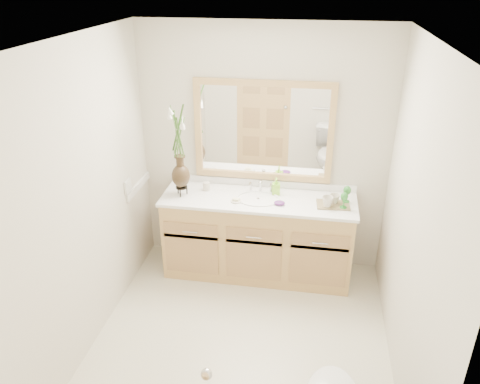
% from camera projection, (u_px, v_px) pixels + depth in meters
% --- Properties ---
extents(floor, '(2.60, 2.60, 0.00)m').
position_uv_depth(floor, '(241.00, 341.00, 3.88)').
color(floor, beige).
rests_on(floor, ground).
extents(ceiling, '(2.40, 2.60, 0.02)m').
position_uv_depth(ceiling, '(241.00, 41.00, 2.84)').
color(ceiling, white).
rests_on(ceiling, wall_back).
extents(wall_back, '(2.40, 0.02, 2.40)m').
position_uv_depth(wall_back, '(263.00, 151.00, 4.51)').
color(wall_back, beige).
rests_on(wall_back, floor).
extents(wall_front, '(2.40, 0.02, 2.40)m').
position_uv_depth(wall_front, '(196.00, 344.00, 2.20)').
color(wall_front, beige).
rests_on(wall_front, floor).
extents(wall_left, '(0.02, 2.60, 2.40)m').
position_uv_depth(wall_left, '(85.00, 202.00, 3.54)').
color(wall_left, beige).
rests_on(wall_left, floor).
extents(wall_right, '(0.02, 2.60, 2.40)m').
position_uv_depth(wall_right, '(415.00, 228.00, 3.18)').
color(wall_right, beige).
rests_on(wall_right, floor).
extents(vanity, '(1.80, 0.55, 0.80)m').
position_uv_depth(vanity, '(258.00, 237.00, 4.61)').
color(vanity, tan).
rests_on(vanity, floor).
extents(counter, '(1.84, 0.57, 0.03)m').
position_uv_depth(counter, '(258.00, 200.00, 4.43)').
color(counter, white).
rests_on(counter, vanity).
extents(sink, '(0.38, 0.34, 0.23)m').
position_uv_depth(sink, '(258.00, 204.00, 4.43)').
color(sink, white).
rests_on(sink, counter).
extents(mirror, '(1.32, 0.04, 0.97)m').
position_uv_depth(mirror, '(263.00, 131.00, 4.40)').
color(mirror, white).
rests_on(mirror, wall_back).
extents(switch_plate, '(0.02, 0.12, 0.12)m').
position_uv_depth(switch_plate, '(128.00, 186.00, 4.31)').
color(switch_plate, white).
rests_on(switch_plate, wall_left).
extents(door, '(0.80, 0.03, 2.00)m').
position_uv_depth(door, '(140.00, 365.00, 2.35)').
color(door, tan).
rests_on(door, floor).
extents(flower_vase, '(0.20, 0.20, 0.83)m').
position_uv_depth(flower_vase, '(179.00, 139.00, 4.24)').
color(flower_vase, black).
rests_on(flower_vase, counter).
extents(tumbler, '(0.06, 0.06, 0.08)m').
position_uv_depth(tumbler, '(206.00, 186.00, 4.56)').
color(tumbler, beige).
rests_on(tumbler, counter).
extents(soap_dish, '(0.10, 0.10, 0.03)m').
position_uv_depth(soap_dish, '(236.00, 201.00, 4.35)').
color(soap_dish, beige).
rests_on(soap_dish, counter).
extents(soap_bottle, '(0.08, 0.08, 0.15)m').
position_uv_depth(soap_bottle, '(276.00, 187.00, 4.47)').
color(soap_bottle, '#96E936').
rests_on(soap_bottle, counter).
extents(purple_dish, '(0.11, 0.09, 0.04)m').
position_uv_depth(purple_dish, '(279.00, 203.00, 4.29)').
color(purple_dish, '#57236A').
rests_on(purple_dish, counter).
extents(tray, '(0.31, 0.22, 0.01)m').
position_uv_depth(tray, '(333.00, 205.00, 4.28)').
color(tray, brown).
rests_on(tray, counter).
extents(mug_left, '(0.12, 0.11, 0.10)m').
position_uv_depth(mug_left, '(328.00, 201.00, 4.22)').
color(mug_left, beige).
rests_on(mug_left, tray).
extents(mug_right, '(0.09, 0.09, 0.09)m').
position_uv_depth(mug_right, '(335.00, 198.00, 4.28)').
color(mug_right, beige).
rests_on(mug_right, tray).
extents(goblet_front, '(0.07, 0.07, 0.15)m').
position_uv_depth(goblet_front, '(344.00, 197.00, 4.17)').
color(goblet_front, '#287A29').
rests_on(goblet_front, tray).
extents(goblet_back, '(0.07, 0.07, 0.16)m').
position_uv_depth(goblet_back, '(347.00, 191.00, 4.28)').
color(goblet_back, '#287A29').
rests_on(goblet_back, tray).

